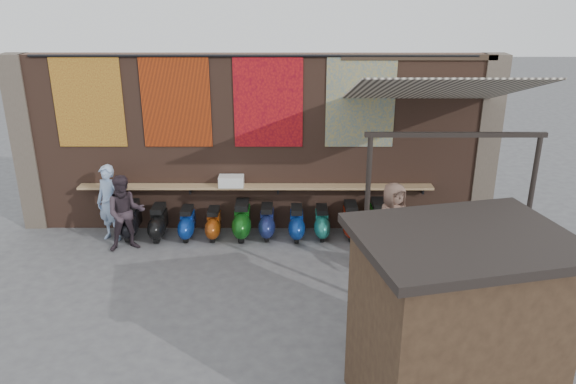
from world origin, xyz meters
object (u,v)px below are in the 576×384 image
at_px(scooter_stool_3, 214,224).
at_px(scooter_stool_4, 242,220).
at_px(scooter_stool_6, 297,223).
at_px(market_stall, 454,331).
at_px(scooter_stool_8, 351,221).
at_px(diner_left, 110,203).
at_px(scooter_stool_5, 267,222).
at_px(scooter_stool_9, 378,220).
at_px(shopper_grey, 509,270).
at_px(shopper_tan, 392,222).
at_px(scooter_stool_7, 322,223).
at_px(scooter_stool_0, 131,220).
at_px(shelf_box, 231,181).
at_px(scooter_stool_2, 187,223).
at_px(shopper_navy, 429,255).
at_px(scooter_stool_1, 159,223).
at_px(diner_right, 126,213).

height_order(scooter_stool_3, scooter_stool_4, scooter_stool_4).
distance_m(scooter_stool_6, market_stall, 5.83).
bearing_deg(scooter_stool_8, diner_left, -178.44).
relative_size(scooter_stool_5, scooter_stool_9, 0.86).
distance_m(shopper_grey, shopper_tan, 2.55).
height_order(scooter_stool_3, scooter_stool_7, scooter_stool_7).
height_order(scooter_stool_0, scooter_stool_3, scooter_stool_0).
distance_m(shelf_box, scooter_stool_0, 2.43).
distance_m(scooter_stool_3, scooter_stool_5, 1.20).
xyz_separation_m(scooter_stool_2, shopper_navy, (4.86, -2.31, 0.40)).
relative_size(scooter_stool_5, scooter_stool_6, 1.00).
xyz_separation_m(scooter_stool_1, scooter_stool_2, (0.64, 0.01, -0.02)).
bearing_deg(shopper_tan, scooter_stool_5, 130.51).
xyz_separation_m(scooter_stool_4, scooter_stool_9, (3.07, 0.02, 0.01)).
bearing_deg(scooter_stool_7, scooter_stool_9, 0.39).
relative_size(scooter_stool_7, diner_right, 0.44).
bearing_deg(scooter_stool_2, shopper_tan, -13.73).
bearing_deg(scooter_stool_8, scooter_stool_3, -178.66).
bearing_deg(scooter_stool_4, shopper_grey, -32.01).
height_order(scooter_stool_2, market_stall, market_stall).
bearing_deg(scooter_stool_6, scooter_stool_3, 179.50).
distance_m(scooter_stool_4, shopper_navy, 4.33).
relative_size(diner_left, market_stall, 0.70).
xyz_separation_m(scooter_stool_2, diner_right, (-1.18, -0.57, 0.49)).
height_order(diner_right, market_stall, market_stall).
xyz_separation_m(scooter_stool_6, shopper_grey, (3.61, -2.98, 0.44)).
distance_m(scooter_stool_0, scooter_stool_2, 1.28).
bearing_deg(scooter_stool_2, scooter_stool_1, -179.13).
bearing_deg(scooter_stool_0, scooter_stool_8, 0.22).
distance_m(scooter_stool_4, diner_left, 2.94).
bearing_deg(shopper_navy, scooter_stool_5, -69.74).
bearing_deg(scooter_stool_2, market_stall, -51.02).
height_order(scooter_stool_9, shopper_navy, shopper_navy).
height_order(diner_right, shopper_tan, shopper_tan).
distance_m(scooter_stool_3, scooter_stool_4, 0.65).
bearing_deg(market_stall, scooter_stool_1, 119.86).
xyz_separation_m(scooter_stool_4, scooter_stool_7, (1.79, 0.01, -0.06)).
relative_size(shopper_navy, shopper_grey, 0.93).
xyz_separation_m(shopper_navy, market_stall, (-0.45, -3.13, 0.49)).
distance_m(shelf_box, scooter_stool_5, 1.22).
distance_m(shopper_navy, market_stall, 3.20).
relative_size(scooter_stool_8, shopper_grey, 0.51).
distance_m(scooter_stool_1, diner_right, 0.90).
distance_m(scooter_stool_8, market_stall, 5.63).
distance_m(scooter_stool_3, diner_right, 1.93).
bearing_deg(scooter_stool_5, shelf_box, 161.05).
height_order(scooter_stool_3, diner_right, diner_right).
bearing_deg(shopper_grey, diner_left, -21.99).
bearing_deg(diner_left, shopper_grey, 2.74).
distance_m(shelf_box, market_stall, 6.71).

